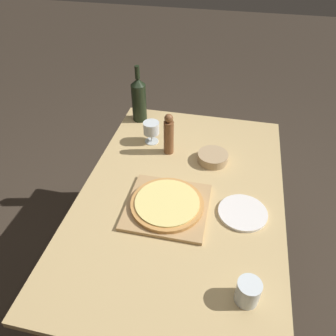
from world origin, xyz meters
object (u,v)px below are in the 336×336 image
pizza (167,203)px  wine_bottle (139,99)px  wine_glass (151,129)px  pepper_mill (169,135)px  small_bowl (213,157)px

pizza → wine_bottle: wine_bottle is taller
pizza → wine_glass: bearing=112.1°
wine_bottle → wine_glass: bearing=-58.9°
wine_bottle → pepper_mill: (0.25, -0.29, -0.03)m
pepper_mill → wine_glass: 0.14m
pepper_mill → wine_glass: pepper_mill is taller
pizza → wine_bottle: (-0.33, 0.70, 0.11)m
pizza → small_bowl: bearing=66.9°
pepper_mill → small_bowl: pepper_mill is taller
wine_bottle → small_bowl: size_ratio=2.18×
wine_bottle → pepper_mill: wine_bottle is taller
pizza → pepper_mill: (-0.08, 0.41, 0.08)m
wine_bottle → pepper_mill: size_ratio=1.46×
wine_bottle → wine_glass: 0.26m
small_bowl → wine_bottle: bearing=146.9°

